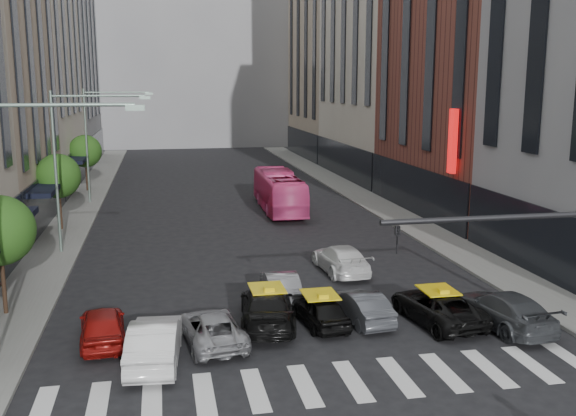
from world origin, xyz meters
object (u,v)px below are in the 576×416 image
streetlamp_near (7,200)px  car_white_front (155,341)px  taxi_left (267,307)px  taxi_center (320,310)px  streetlamp_mid (72,150)px  bus (279,191)px  streetlamp_far (98,130)px  car_red (103,325)px

streetlamp_near → car_white_front: streetlamp_near is taller
taxi_left → taxi_center: (2.05, -0.46, -0.13)m
streetlamp_mid → bus: streetlamp_mid is taller
streetlamp_far → taxi_left: bearing=-73.3°
streetlamp_mid → car_red: 14.83m
streetlamp_far → bus: (13.49, -5.99, -4.40)m
streetlamp_far → streetlamp_mid: bearing=-90.0°
car_red → bus: 26.15m
streetlamp_mid → car_white_front: (4.35, -15.79, -5.13)m
car_red → streetlamp_near: bearing=38.8°
streetlamp_near → car_white_front: (4.35, 0.21, -5.13)m
streetlamp_mid → streetlamp_near: bearing=-90.0°
taxi_left → streetlamp_far: bearing=-65.6°
streetlamp_far → taxi_left: (8.73, -29.06, -5.15)m
car_white_front → taxi_left: bearing=-143.0°
streetlamp_near → car_red: (2.43, 2.33, -5.22)m
streetlamp_mid → taxi_left: streetlamp_mid is taller
taxi_left → taxi_center: size_ratio=1.41×
streetlamp_mid → taxi_left: 16.53m
taxi_center → car_red: bearing=-6.6°
car_red → streetlamp_mid: bearing=-84.9°
streetlamp_mid → streetlamp_far: (0.00, 16.00, 0.00)m
streetlamp_mid → bus: 17.37m
car_white_front → streetlamp_far: bearing=-77.1°
taxi_center → bus: 23.71m
taxi_center → taxi_left: bearing=-20.3°
streetlamp_far → car_white_front: (4.35, -31.79, -5.13)m
streetlamp_near → streetlamp_far: same height
streetlamp_far → taxi_left: size_ratio=1.73×
taxi_center → bus: bearing=-104.1°
streetlamp_mid → taxi_left: (8.73, -13.06, -5.15)m
car_red → car_white_front: size_ratio=0.86×
streetlamp_near → car_red: bearing=43.8°
bus → taxi_center: bearing=84.7°
car_red → streetlamp_far: bearing=-90.3°
streetlamp_far → taxi_left: 30.78m
car_red → car_white_front: car_white_front is taller
taxi_center → streetlamp_far: bearing=-77.5°
streetlamp_near → taxi_center: 12.26m
bus → taxi_left: bearing=79.6°
car_red → taxi_left: bearing=-179.5°
taxi_left → bus: 23.57m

